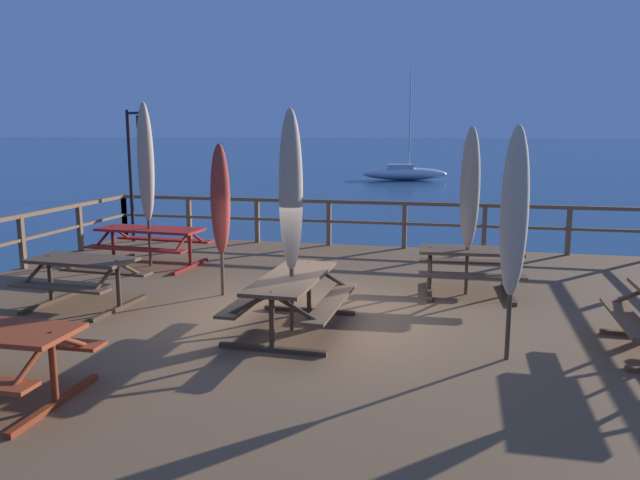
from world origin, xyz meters
name	(u,v)px	position (x,y,z in m)	size (l,w,h in m)	color
ground_plane	(307,368)	(0.00, 0.00, 0.00)	(600.00, 600.00, 0.00)	navy
wooden_deck	(307,343)	(0.00, 0.00, 0.39)	(12.87, 11.92, 0.79)	brown
railing_waterside_far	(366,215)	(0.00, 5.81, 1.53)	(12.67, 0.10, 1.09)	brown
picnic_table_mid_right	(470,262)	(2.34, 1.91, 1.34)	(1.76, 1.51, 0.78)	brown
picnic_table_back_right	(292,290)	(-0.04, -0.63, 1.35)	(1.45, 2.14, 0.78)	brown
picnic_table_front_right	(83,272)	(-3.52, -0.21, 1.33)	(1.69, 1.50, 0.78)	brown
picnic_table_mid_centre	(150,238)	(-3.95, 2.78, 1.35)	(2.20, 1.52, 0.78)	maroon
patio_umbrella_short_back	(470,189)	(2.29, 1.86, 2.56)	(0.32, 0.32, 2.79)	#4C3828
patio_umbrella_tall_back_right	(291,192)	(-0.05, -0.63, 2.70)	(0.32, 0.32, 3.00)	#4C3828
patio_umbrella_tall_mid_left	(514,213)	(2.76, -1.13, 2.55)	(0.32, 0.32, 2.78)	#4C3828
patio_umbrella_short_front	(146,163)	(-3.94, 2.72, 2.86)	(0.32, 0.32, 3.26)	#4C3828
patio_umbrella_tall_back_left	(220,200)	(-1.67, 0.91, 2.38)	(0.32, 0.32, 2.51)	#4C3828
lamp_post_hooked	(135,156)	(-5.55, 5.18, 2.90)	(0.65, 0.37, 3.20)	black
sailboat_distant	(404,173)	(-1.88, 36.40, 0.51)	(6.20, 2.69, 7.72)	silver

